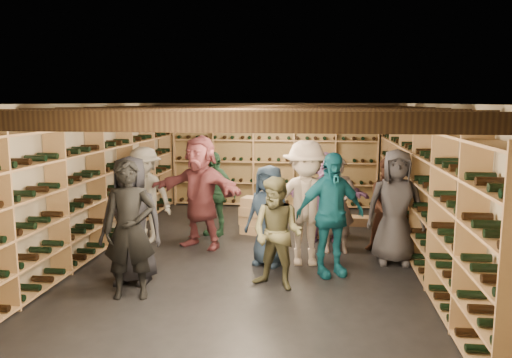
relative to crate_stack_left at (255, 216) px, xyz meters
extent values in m
plane|color=black|center=(0.12, -1.30, -0.34)|extent=(8.00, 8.00, 0.00)
cube|color=tan|center=(0.12, 2.70, 0.86)|extent=(5.50, 0.02, 2.40)
cube|color=tan|center=(0.12, -5.30, 0.86)|extent=(5.50, 0.02, 2.40)
cube|color=tan|center=(-2.63, -1.30, 0.86)|extent=(0.02, 8.00, 2.40)
cube|color=tan|center=(2.87, -1.30, 0.86)|extent=(0.02, 8.00, 2.40)
cube|color=beige|center=(0.12, -1.30, 2.06)|extent=(5.50, 8.00, 0.01)
cube|color=black|center=(0.12, -4.80, 1.92)|extent=(5.40, 0.12, 0.18)
cube|color=black|center=(0.12, -3.92, 1.92)|extent=(5.40, 0.12, 0.18)
cube|color=black|center=(0.12, -3.05, 1.92)|extent=(5.40, 0.12, 0.18)
cube|color=black|center=(0.12, -2.17, 1.92)|extent=(5.40, 0.12, 0.18)
cube|color=black|center=(0.12, -1.30, 1.92)|extent=(5.40, 0.12, 0.18)
cube|color=black|center=(0.12, -0.43, 1.92)|extent=(5.40, 0.12, 0.18)
cube|color=black|center=(0.12, 0.45, 1.92)|extent=(5.40, 0.12, 0.18)
cube|color=black|center=(0.12, 1.32, 1.92)|extent=(5.40, 0.12, 0.18)
cube|color=black|center=(0.12, 2.20, 1.92)|extent=(5.40, 0.12, 0.18)
cube|color=#AB7A53|center=(-2.45, -1.30, 0.73)|extent=(0.32, 7.50, 2.15)
cube|color=#AB7A53|center=(2.69, -1.30, 0.73)|extent=(0.32, 7.50, 2.15)
cube|color=#AB7A53|center=(0.12, 2.53, 0.73)|extent=(4.70, 0.30, 2.15)
cube|color=#A78358|center=(0.00, 0.00, -0.25)|extent=(0.57, 0.46, 0.17)
cube|color=#A78358|center=(0.00, 0.00, -0.08)|extent=(0.57, 0.46, 0.17)
cube|color=#A78358|center=(0.00, 0.00, 0.09)|extent=(0.57, 0.46, 0.17)
cube|color=#A78358|center=(0.00, 0.00, 0.26)|extent=(0.57, 0.46, 0.17)
cube|color=#A78358|center=(1.30, 0.00, -0.25)|extent=(0.59, 0.49, 0.17)
cube|color=#A78358|center=(1.30, 0.00, -0.08)|extent=(0.59, 0.49, 0.17)
cube|color=#A78358|center=(1.30, 0.00, 0.09)|extent=(0.59, 0.49, 0.17)
cube|color=#A78358|center=(1.30, 0.00, 0.26)|extent=(0.59, 0.49, 0.17)
cube|color=#A78358|center=(1.91, 0.90, -0.25)|extent=(0.51, 0.35, 0.17)
imported|color=black|center=(-1.34, -2.70, 0.52)|extent=(0.87, 0.58, 1.72)
imported|color=black|center=(-1.16, -3.22, 0.53)|extent=(0.70, 0.53, 1.74)
imported|color=brown|center=(0.63, -2.68, 0.40)|extent=(0.87, 0.78, 1.48)
imported|color=beige|center=(0.97, -1.66, 0.59)|extent=(1.28, 0.83, 1.87)
imported|color=#15657C|center=(1.32, -2.08, 0.53)|extent=(1.11, 0.81, 1.75)
imported|color=brown|center=(-0.80, -0.95, 0.60)|extent=(1.83, 1.17, 1.89)
imported|color=#1C2B3F|center=(0.42, -1.73, 0.41)|extent=(0.87, 0.73, 1.51)
imported|color=gray|center=(1.47, -0.97, 0.44)|extent=(0.61, 0.45, 1.56)
imported|color=#442519|center=(2.30, -0.88, 0.44)|extent=(0.77, 0.61, 1.55)
imported|color=#A4A197|center=(-1.85, -0.74, 0.49)|extent=(1.20, 0.89, 1.66)
imported|color=#20462D|center=(-0.74, -0.16, 0.43)|extent=(0.98, 0.67, 1.54)
imported|color=#935F99|center=(1.27, -0.41, 0.45)|extent=(1.48, 0.51, 1.58)
imported|color=#39373E|center=(2.30, -1.43, 0.53)|extent=(0.85, 0.56, 1.74)
camera|label=1|loc=(1.12, -8.95, 2.09)|focal=35.00mm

